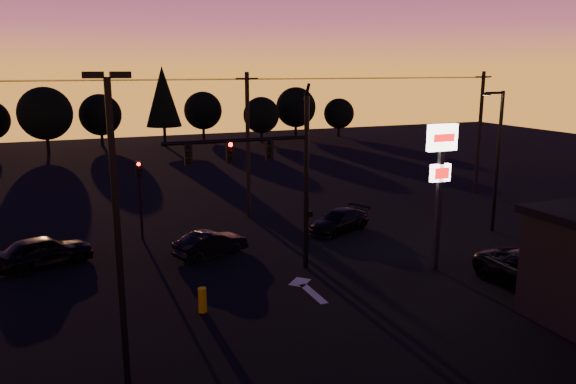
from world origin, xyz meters
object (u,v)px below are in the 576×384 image
car_mid (211,243)px  car_right (339,221)px  traffic_signal_mast (274,167)px  secondary_signal (140,189)px  suv_parked (536,273)px  bollard (202,300)px  parking_lot_light (116,212)px  streetlight (497,155)px  car_left (44,251)px  pylon_sign (441,166)px

car_mid → car_right: size_ratio=0.89×
traffic_signal_mast → secondary_signal: (-4.90, 7.49, -2.07)m
suv_parked → bollard: bearing=164.6°
parking_lot_light → car_right: bearing=41.7°
streetlight → car_left: size_ratio=1.82×
pylon_sign → streetlight: streetlight is taller
car_mid → bollard: bearing=142.9°
bollard → car_right: bearing=38.1°
streetlight → suv_parked: size_ratio=1.47×
traffic_signal_mast → car_mid: bearing=121.4°
parking_lot_light → car_left: (-2.41, 11.88, -4.52)m
pylon_sign → car_right: (-1.25, 7.33, -4.29)m
car_left → car_right: bearing=-107.8°
car_mid → car_right: bearing=-99.6°
pylon_sign → bollard: 12.06m
streetlight → car_right: (-8.16, 3.32, -3.80)m
car_right → secondary_signal: bearing=-128.5°
traffic_signal_mast → car_left: bearing=153.5°
suv_parked → parking_lot_light: bearing=-179.5°
traffic_signal_mast → pylon_sign: (7.10, -2.49, -0.02)m
parking_lot_light → streetlight: parking_lot_light is taller
traffic_signal_mast → car_left: 11.73m
car_right → suv_parked: size_ratio=0.79×
streetlight → car_right: streetlight is taller
bollard → suv_parked: 13.99m
pylon_sign → bollard: bearing=-177.5°
traffic_signal_mast → pylon_sign: 7.52m
pylon_sign → suv_parked: bearing=-56.8°
secondary_signal → car_right: secondary_signal is taller
streetlight → secondary_signal: bearing=162.4°
traffic_signal_mast → car_mid: size_ratio=2.26×
parking_lot_light → pylon_sign: size_ratio=1.34×
parking_lot_light → suv_parked: 17.52m
secondary_signal → car_right: (10.75, -2.66, -2.24)m
car_left → secondary_signal: bearing=-79.6°
parking_lot_light → car_right: (13.25, 11.82, -4.65)m
secondary_signal → car_left: 5.94m
car_left → car_right: (15.66, -0.05, -0.13)m
car_mid → streetlight: bearing=-116.4°
pylon_sign → streetlight: size_ratio=0.85×
parking_lot_light → pylon_sign: 15.19m
car_right → car_mid: bearing=-104.6°
traffic_signal_mast → streetlight: size_ratio=1.07×
traffic_signal_mast → streetlight: (14.01, 1.51, -0.52)m
secondary_signal → parking_lot_light: parking_lot_light is taller
pylon_sign → car_mid: bearing=147.2°
traffic_signal_mast → secondary_signal: bearing=123.2°
car_left → suv_parked: bearing=-137.4°
car_right → car_left: bearing=-114.8°
parking_lot_light → car_left: size_ratio=2.08×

